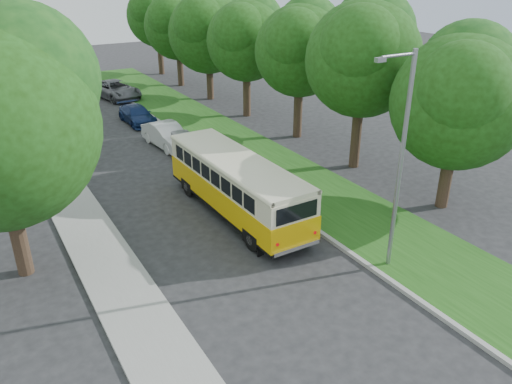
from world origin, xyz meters
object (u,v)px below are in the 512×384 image
lamppost_far (34,89)px  car_silver (184,143)px  car_blue (137,115)px  lamppost_near (400,158)px  vintage_bus (237,187)px  car_white (167,136)px  car_grey (116,90)px

lamppost_far → car_silver: size_ratio=1.89×
car_blue → lamppost_near: bearing=-86.6°
vintage_bus → car_white: bearing=85.1°
car_white → car_grey: size_ratio=0.82×
car_blue → car_grey: (0.78, 7.88, 0.13)m
vintage_bus → car_grey: bearing=85.6°
lamppost_far → car_silver: (7.27, -3.31, -3.44)m
car_silver → car_blue: size_ratio=0.93×
lamppost_near → car_white: bearing=96.8°
lamppost_near → car_blue: 23.17m
vintage_bus → car_blue: 16.15m
lamppost_far → car_blue: (6.91, 4.28, -3.50)m
lamppost_far → vintage_bus: 13.62m
lamppost_near → car_silver: 15.72m
lamppost_far → lamppost_near: bearing=-64.3°
car_silver → car_white: bearing=107.6°
vintage_bus → lamppost_near: bearing=-68.5°
lamppost_far → car_silver: lamppost_far is taller
lamppost_near → car_grey: bearing=92.3°
lamppost_far → car_blue: size_ratio=1.76×
lamppost_near → car_blue: bearing=95.0°
lamppost_far → car_grey: (7.69, 12.16, -3.37)m
lamppost_near → car_silver: bearing=96.2°
vintage_bus → car_white: 10.31m
car_white → car_blue: car_white is taller
car_grey → car_silver: bearing=-104.6°
lamppost_far → car_blue: 8.85m
car_white → car_blue: bearing=84.2°
vintage_bus → car_silver: size_ratio=2.33×
lamppost_far → car_grey: bearing=57.7°
car_blue → vintage_bus: bearing=-94.2°
lamppost_far → car_white: bearing=-12.8°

